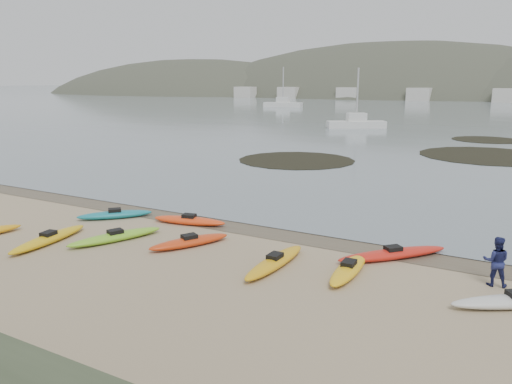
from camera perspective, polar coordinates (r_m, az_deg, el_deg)
The scene contains 5 objects.
ground at distance 21.61m, azimuth 0.00°, elevation -3.89°, with size 600.00×600.00×0.00m, color tan.
wet_sand at distance 21.35m, azimuth -0.39°, elevation -4.07°, with size 60.00×60.00×0.00m, color brown.
kayaks at distance 18.74m, azimuth -6.22°, elevation -6.02°, with size 21.79×9.69×0.34m.
person_east at distance 16.92m, azimuth 25.75°, elevation -7.14°, with size 0.75×0.59×1.55m, color navy.
kelp_mats at distance 45.57m, azimuth 19.48°, elevation 4.17°, with size 23.16×30.44×0.04m.
Camera 1 is at (10.13, -18.08, 6.12)m, focal length 35.00 mm.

